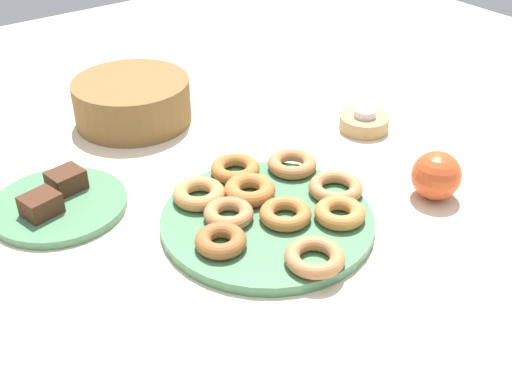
% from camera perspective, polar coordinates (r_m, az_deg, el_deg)
% --- Properties ---
extents(ground_plane, '(2.40, 2.40, 0.00)m').
position_cam_1_polar(ground_plane, '(1.02, 1.00, -2.94)').
color(ground_plane, beige).
extents(donut_plate, '(0.34, 0.34, 0.02)m').
position_cam_1_polar(donut_plate, '(1.02, 1.01, -2.56)').
color(donut_plate, '#4C7F56').
rests_on(donut_plate, ground_plane).
extents(donut_0, '(0.12, 0.12, 0.02)m').
position_cam_1_polar(donut_0, '(1.11, -1.85, 2.08)').
color(donut_0, '#AD6B33').
rests_on(donut_0, donut_plate).
extents(donut_1, '(0.08, 0.08, 0.02)m').
position_cam_1_polar(donut_1, '(0.94, -3.15, -4.35)').
color(donut_1, '#995B2D').
rests_on(donut_1, donut_plate).
extents(donut_2, '(0.10, 0.10, 0.02)m').
position_cam_1_polar(donut_2, '(1.00, 2.63, -1.95)').
color(donut_2, '#AD6B33').
rests_on(donut_2, donut_plate).
extents(donut_3, '(0.10, 0.10, 0.02)m').
position_cam_1_polar(donut_3, '(1.01, 7.46, -1.85)').
color(donut_3, '#BC7A3D').
rests_on(donut_3, donut_plate).
extents(donut_4, '(0.12, 0.12, 0.03)m').
position_cam_1_polar(donut_4, '(1.05, -5.09, -0.16)').
color(donut_4, '#C6844C').
rests_on(donut_4, donut_plate).
extents(donut_5, '(0.12, 0.12, 0.02)m').
position_cam_1_polar(donut_5, '(0.92, 5.24, -5.80)').
color(donut_5, '#B27547').
rests_on(donut_5, donut_plate).
extents(donut_6, '(0.11, 0.11, 0.02)m').
position_cam_1_polar(donut_6, '(1.13, 3.22, 2.51)').
color(donut_6, '#B27547').
rests_on(donut_6, donut_plate).
extents(donut_7, '(0.10, 0.10, 0.02)m').
position_cam_1_polar(donut_7, '(1.07, 7.10, 0.40)').
color(donut_7, '#B27547').
rests_on(donut_7, donut_plate).
extents(donut_8, '(0.11, 0.11, 0.02)m').
position_cam_1_polar(donut_8, '(1.00, -2.45, -1.93)').
color(donut_8, '#B27547').
rests_on(donut_8, donut_plate).
extents(donut_9, '(0.12, 0.12, 0.03)m').
position_cam_1_polar(donut_9, '(1.05, -0.56, 0.18)').
color(donut_9, '#AD6B33').
rests_on(donut_9, donut_plate).
extents(cake_plate, '(0.22, 0.22, 0.01)m').
position_cam_1_polar(cake_plate, '(1.10, -17.09, -1.13)').
color(cake_plate, '#4C7F56').
rests_on(cake_plate, ground_plane).
extents(brownie_near, '(0.06, 0.06, 0.03)m').
position_cam_1_polar(brownie_near, '(1.07, -18.60, -1.06)').
color(brownie_near, '#472819').
rests_on(brownie_near, cake_plate).
extents(brownie_far, '(0.06, 0.06, 0.03)m').
position_cam_1_polar(brownie_far, '(1.12, -16.52, 1.02)').
color(brownie_far, '#472819').
rests_on(brownie_far, cake_plate).
extents(candle_holder, '(0.10, 0.10, 0.03)m').
position_cam_1_polar(candle_holder, '(1.31, 9.58, 6.09)').
color(candle_holder, tan).
rests_on(candle_holder, ground_plane).
extents(tealight, '(0.04, 0.04, 0.01)m').
position_cam_1_polar(tealight, '(1.30, 9.67, 6.96)').
color(tealight, silver).
rests_on(tealight, candle_holder).
extents(basket, '(0.33, 0.33, 0.09)m').
position_cam_1_polar(basket, '(1.34, -10.84, 7.97)').
color(basket, brown).
rests_on(basket, ground_plane).
extents(apple, '(0.08, 0.08, 0.08)m').
position_cam_1_polar(apple, '(1.11, 15.74, 1.42)').
color(apple, '#CC4C23').
rests_on(apple, ground_plane).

